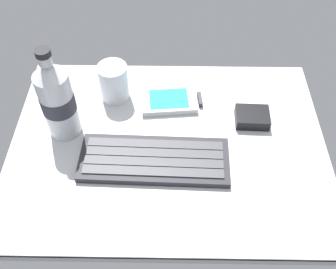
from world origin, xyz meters
The scene contains 6 objects.
ground_plane centered at (0.00, -0.23, -0.99)cm, with size 64.00×48.00×2.80cm.
keyboard centered at (-2.63, -4.56, 0.81)cm, with size 29.31×11.85×1.70cm.
handheld_device centered at (0.66, 11.52, 0.73)cm, with size 13.28×8.70×1.50cm.
juice_cup centered at (-12.00, 13.59, 3.91)cm, with size 6.40×6.40×8.50cm.
water_bottle centered at (-21.36, 3.50, 9.01)cm, with size 6.73×6.73×20.80cm.
charger_block centered at (17.70, 6.48, 1.20)cm, with size 7.00×5.60×2.40cm, color black.
Camera 1 is at (0.73, -49.44, 62.76)cm, focal length 42.06 mm.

